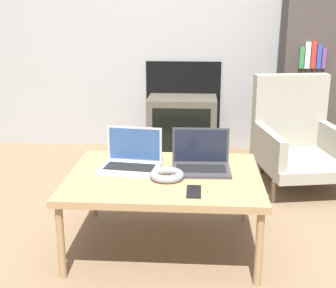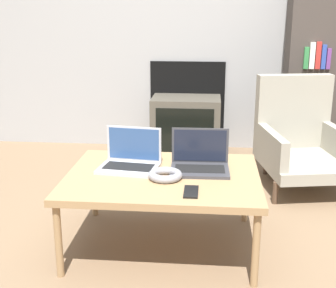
{
  "view_description": "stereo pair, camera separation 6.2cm",
  "coord_description": "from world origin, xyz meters",
  "px_view_note": "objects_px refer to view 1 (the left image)",
  "views": [
    {
      "loc": [
        0.17,
        -2.18,
        1.25
      ],
      "look_at": [
        0.0,
        0.42,
        0.49
      ],
      "focal_mm": 50.0,
      "sensor_mm": 36.0,
      "label": 1
    },
    {
      "loc": [
        0.24,
        -2.17,
        1.25
      ],
      "look_at": [
        0.0,
        0.42,
        0.49
      ],
      "focal_mm": 50.0,
      "sensor_mm": 36.0,
      "label": 2
    }
  ],
  "objects_px": {
    "laptop_right": "(201,161)",
    "phone": "(194,192)",
    "headphones": "(167,175)",
    "tv": "(182,126)",
    "laptop_left": "(131,160)",
    "armchair": "(296,137)"
  },
  "relations": [
    {
      "from": "laptop_right",
      "to": "phone",
      "type": "relative_size",
      "value": 2.12
    },
    {
      "from": "headphones",
      "to": "phone",
      "type": "distance_m",
      "value": 0.22
    },
    {
      "from": "laptop_right",
      "to": "phone",
      "type": "height_order",
      "value": "laptop_right"
    },
    {
      "from": "laptop_right",
      "to": "tv",
      "type": "xyz_separation_m",
      "value": [
        -0.16,
        1.58,
        -0.2
      ]
    },
    {
      "from": "phone",
      "to": "tv",
      "type": "distance_m",
      "value": 1.93
    },
    {
      "from": "laptop_left",
      "to": "armchair",
      "type": "xyz_separation_m",
      "value": [
        1.07,
        0.93,
        -0.11
      ]
    },
    {
      "from": "headphones",
      "to": "laptop_left",
      "type": "bearing_deg",
      "value": 141.96
    },
    {
      "from": "laptop_left",
      "to": "phone",
      "type": "height_order",
      "value": "laptop_left"
    },
    {
      "from": "headphones",
      "to": "armchair",
      "type": "distance_m",
      "value": 1.4
    },
    {
      "from": "laptop_right",
      "to": "armchair",
      "type": "relative_size",
      "value": 0.41
    },
    {
      "from": "laptop_right",
      "to": "tv",
      "type": "height_order",
      "value": "laptop_right"
    },
    {
      "from": "laptop_right",
      "to": "phone",
      "type": "xyz_separation_m",
      "value": [
        -0.03,
        -0.33,
        -0.04
      ]
    },
    {
      "from": "laptop_left",
      "to": "armchair",
      "type": "distance_m",
      "value": 1.43
    },
    {
      "from": "headphones",
      "to": "laptop_right",
      "type": "bearing_deg",
      "value": 43.28
    },
    {
      "from": "laptop_left",
      "to": "tv",
      "type": "distance_m",
      "value": 1.61
    },
    {
      "from": "laptop_left",
      "to": "headphones",
      "type": "bearing_deg",
      "value": -30.93
    },
    {
      "from": "tv",
      "to": "phone",
      "type": "bearing_deg",
      "value": -86.2
    },
    {
      "from": "laptop_right",
      "to": "laptop_left",
      "type": "bearing_deg",
      "value": 178.58
    },
    {
      "from": "laptop_left",
      "to": "laptop_right",
      "type": "height_order",
      "value": "same"
    },
    {
      "from": "laptop_right",
      "to": "headphones",
      "type": "xyz_separation_m",
      "value": [
        -0.17,
        -0.16,
        -0.02
      ]
    },
    {
      "from": "laptop_left",
      "to": "headphones",
      "type": "xyz_separation_m",
      "value": [
        0.21,
        -0.16,
        -0.02
      ]
    },
    {
      "from": "tv",
      "to": "armchair",
      "type": "bearing_deg",
      "value": -37.24
    }
  ]
}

